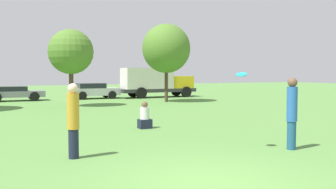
{
  "coord_description": "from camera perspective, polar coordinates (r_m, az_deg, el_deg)",
  "views": [
    {
      "loc": [
        -3.77,
        -6.04,
        2.09
      ],
      "look_at": [
        0.87,
        3.63,
        1.48
      ],
      "focal_mm": 40.06,
      "sensor_mm": 36.0,
      "label": 1
    }
  ],
  "objects": [
    {
      "name": "parked_car_silver",
      "position": [
        31.25,
        -11.23,
        0.61
      ],
      "size": [
        3.9,
        2.09,
        1.26
      ],
      "rotation": [
        0.0,
        0.0,
        0.0
      ],
      "color": "#B2B2B7",
      "rests_on": "ground"
    },
    {
      "name": "tree_1",
      "position": [
        24.13,
        -14.57,
        6.28
      ],
      "size": [
        2.79,
        2.79,
        4.81
      ],
      "color": "#473323",
      "rests_on": "ground"
    },
    {
      "name": "parked_car_grey",
      "position": [
        30.33,
        -22.38,
        0.23
      ],
      "size": [
        4.17,
        1.89,
        1.1
      ],
      "rotation": [
        0.0,
        0.0,
        0.0
      ],
      "color": "slate",
      "rests_on": "ground"
    },
    {
      "name": "delivery_truck_yellow",
      "position": [
        32.27,
        -1.99,
        1.97
      ],
      "size": [
        6.73,
        2.21,
        2.52
      ],
      "rotation": [
        0.0,
        0.0,
        0.0
      ],
      "color": "#2D2D33",
      "rests_on": "ground"
    },
    {
      "name": "person_catcher",
      "position": [
        10.75,
        18.34,
        -2.49
      ],
      "size": [
        0.28,
        0.28,
        1.97
      ],
      "rotation": [
        0.0,
        0.0,
        2.88
      ],
      "color": "navy",
      "rests_on": "ground"
    },
    {
      "name": "tree_2",
      "position": [
        27.13,
        -0.27,
        7.0
      ],
      "size": [
        3.46,
        3.46,
        5.63
      ],
      "color": "#473323",
      "rests_on": "ground"
    },
    {
      "name": "frisbee",
      "position": [
        10.18,
        11.12,
        3.02
      ],
      "size": [
        0.3,
        0.29,
        0.15
      ],
      "color": "#19B2D8"
    },
    {
      "name": "person_thrower",
      "position": [
        9.44,
        -14.22,
        -3.68
      ],
      "size": [
        0.29,
        0.29,
        1.85
      ],
      "rotation": [
        0.0,
        0.0,
        -0.26
      ],
      "color": "#191E33",
      "rests_on": "ground"
    },
    {
      "name": "ground_plane",
      "position": [
        7.42,
        6.27,
        -13.12
      ],
      "size": [
        120.0,
        120.0,
        0.0
      ],
      "primitive_type": "plane",
      "color": "#54843D"
    },
    {
      "name": "bystander_sitting",
      "position": [
        14.2,
        -3.55,
        -3.51
      ],
      "size": [
        0.47,
        0.39,
        1.03
      ],
      "color": "#191E33",
      "rests_on": "ground"
    }
  ]
}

